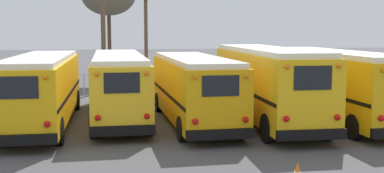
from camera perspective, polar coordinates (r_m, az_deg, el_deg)
ground_plane at (r=21.97m, az=-0.12°, el=-4.01°), size 160.00×160.00×0.00m
school_bus_0 at (r=21.60m, az=-17.29°, el=-0.09°), size 2.48×10.56×3.00m
school_bus_1 at (r=22.56m, az=-8.71°, el=0.37°), size 2.56×10.83×2.98m
school_bus_2 at (r=21.00m, az=0.20°, el=-0.10°), size 2.79×9.47×2.94m
school_bus_3 at (r=21.52m, az=8.82°, el=0.55°), size 2.65×10.48×3.31m
school_bus_4 at (r=22.84m, az=16.48°, el=0.46°), size 2.81×10.78×3.15m
utility_pole at (r=32.05m, az=-10.50°, el=7.59°), size 1.80×0.31×8.97m
fence_line at (r=29.89m, az=-2.62°, el=0.79°), size 21.00×0.06×1.42m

